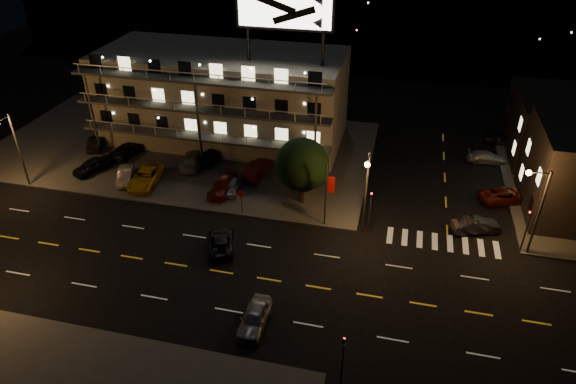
% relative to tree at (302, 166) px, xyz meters
% --- Properties ---
extents(ground, '(140.00, 140.00, 0.00)m').
position_rel_tree_xyz_m(ground, '(-2.13, -11.57, -4.13)').
color(ground, black).
rests_on(ground, ground).
extents(curb_nw, '(44.00, 24.00, 0.15)m').
position_rel_tree_xyz_m(curb_nw, '(-16.13, 8.43, -4.05)').
color(curb_nw, '#393937').
rests_on(curb_nw, ground).
extents(motel, '(28.00, 13.80, 18.10)m').
position_rel_tree_xyz_m(motel, '(-12.07, 12.31, 1.22)').
color(motel, gray).
rests_on(motel, ground).
extents(streetlight_nw, '(0.44, 1.92, 8.00)m').
position_rel_tree_xyz_m(streetlight_nw, '(-28.13, -3.63, 0.83)').
color(streetlight_nw, '#2D2D30').
rests_on(streetlight_nw, ground).
extents(streetlight_nc, '(0.44, 1.92, 8.00)m').
position_rel_tree_xyz_m(streetlight_nc, '(6.37, -3.63, 0.83)').
color(streetlight_nc, '#2D2D30').
rests_on(streetlight_nc, ground).
extents(streetlight_ne, '(1.92, 0.44, 8.00)m').
position_rel_tree_xyz_m(streetlight_ne, '(20.01, -3.27, 0.83)').
color(streetlight_ne, '#2D2D30').
rests_on(streetlight_ne, ground).
extents(signal_nw, '(0.20, 0.27, 4.60)m').
position_rel_tree_xyz_m(signal_nw, '(6.87, -3.07, -1.56)').
color(signal_nw, '#2D2D30').
rests_on(signal_nw, ground).
extents(signal_sw, '(0.20, 0.27, 4.60)m').
position_rel_tree_xyz_m(signal_sw, '(6.87, -20.07, -1.56)').
color(signal_sw, '#2D2D30').
rests_on(signal_sw, ground).
extents(signal_ne, '(0.27, 0.20, 4.60)m').
position_rel_tree_xyz_m(signal_ne, '(19.87, -3.07, -1.56)').
color(signal_ne, '#2D2D30').
rests_on(signal_ne, ground).
extents(banner_north, '(0.83, 0.16, 6.40)m').
position_rel_tree_xyz_m(banner_north, '(2.96, -3.17, -0.70)').
color(banner_north, '#2D2D30').
rests_on(banner_north, ground).
extents(stop_sign, '(0.91, 0.11, 2.61)m').
position_rel_tree_xyz_m(stop_sign, '(-5.13, -3.00, -2.42)').
color(stop_sign, '#2D2D30').
rests_on(stop_sign, ground).
extents(tree, '(5.32, 5.12, 6.69)m').
position_rel_tree_xyz_m(tree, '(0.00, 0.00, 0.00)').
color(tree, black).
rests_on(tree, curb_nw).
extents(lot_car_0, '(3.30, 4.62, 1.46)m').
position_rel_tree_xyz_m(lot_car_0, '(-23.12, 0.63, -3.25)').
color(lot_car_0, black).
rests_on(lot_car_0, curb_nw).
extents(lot_car_1, '(2.72, 4.28, 1.33)m').
position_rel_tree_xyz_m(lot_car_1, '(-18.69, -0.30, -3.31)').
color(lot_car_1, gray).
rests_on(lot_car_1, curb_nw).
extents(lot_car_2, '(2.99, 5.62, 1.50)m').
position_rel_tree_xyz_m(lot_car_2, '(-16.35, -0.36, -3.22)').
color(lot_car_2, gold).
rests_on(lot_car_2, curb_nw).
extents(lot_car_3, '(2.36, 4.89, 1.37)m').
position_rel_tree_xyz_m(lot_car_3, '(-8.02, -0.03, -3.29)').
color(lot_car_3, '#56140C').
rests_on(lot_car_3, curb_nw).
extents(lot_car_4, '(1.88, 3.83, 1.26)m').
position_rel_tree_xyz_m(lot_car_4, '(-7.26, 0.24, -3.35)').
color(lot_car_4, gray).
rests_on(lot_car_4, curb_nw).
extents(lot_car_5, '(2.68, 4.44, 1.38)m').
position_rel_tree_xyz_m(lot_car_5, '(-25.72, 5.88, -3.29)').
color(lot_car_5, black).
rests_on(lot_car_5, curb_nw).
extents(lot_car_6, '(3.13, 5.15, 1.34)m').
position_rel_tree_xyz_m(lot_car_6, '(-21.32, 5.11, -3.31)').
color(lot_car_6, black).
rests_on(lot_car_6, curb_nw).
extents(lot_car_7, '(3.05, 5.41, 1.48)m').
position_rel_tree_xyz_m(lot_car_7, '(-13.16, 4.37, -3.24)').
color(lot_car_7, gray).
rests_on(lot_car_7, curb_nw).
extents(lot_car_8, '(2.62, 4.59, 1.47)m').
position_rel_tree_xyz_m(lot_car_8, '(-11.46, 5.93, -3.24)').
color(lot_car_8, black).
rests_on(lot_car_8, curb_nw).
extents(lot_car_9, '(2.32, 4.88, 1.55)m').
position_rel_tree_xyz_m(lot_car_9, '(-5.60, 4.01, -3.20)').
color(lot_car_9, '#56140C').
rests_on(lot_car_9, curb_nw).
extents(side_car_0, '(4.60, 2.80, 1.43)m').
position_rel_tree_xyz_m(side_car_0, '(16.27, -1.09, -3.41)').
color(side_car_0, black).
rests_on(side_car_0, ground).
extents(side_car_1, '(5.60, 4.08, 1.42)m').
position_rel_tree_xyz_m(side_car_1, '(19.44, 4.89, -3.42)').
color(side_car_1, '#56140C').
rests_on(side_car_1, ground).
extents(side_car_2, '(4.38, 2.08, 1.23)m').
position_rel_tree_xyz_m(side_car_2, '(18.41, 13.03, -3.51)').
color(side_car_2, gray).
rests_on(side_car_2, ground).
extents(side_car_3, '(3.99, 1.76, 1.34)m').
position_rel_tree_xyz_m(side_car_3, '(20.52, 18.23, -3.46)').
color(side_car_3, black).
rests_on(side_car_3, ground).
extents(road_car_east, '(1.77, 4.34, 1.47)m').
position_rel_tree_xyz_m(road_car_east, '(0.15, -16.49, -3.39)').
color(road_car_east, gray).
rests_on(road_car_east, ground).
extents(road_car_west, '(3.51, 5.02, 1.27)m').
position_rel_tree_xyz_m(road_car_west, '(-5.22, -8.57, -3.49)').
color(road_car_west, black).
rests_on(road_car_west, ground).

